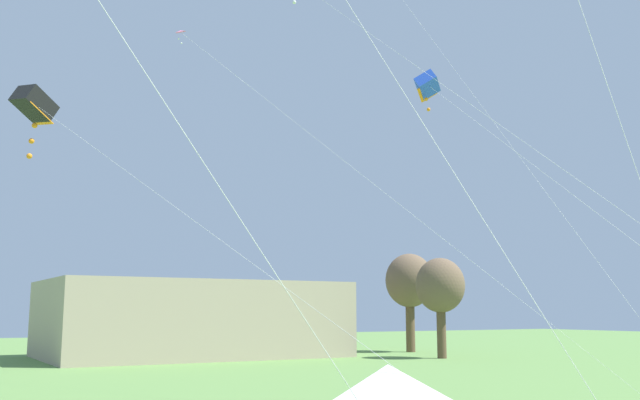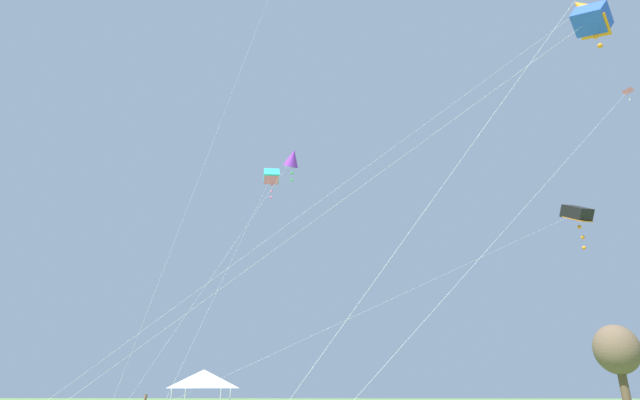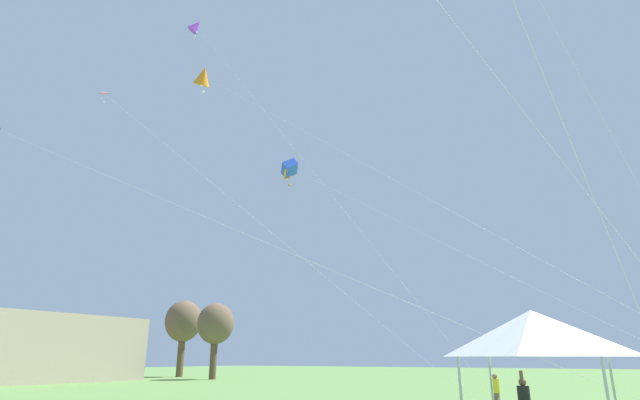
{
  "view_description": "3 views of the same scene",
  "coord_description": "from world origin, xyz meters",
  "px_view_note": "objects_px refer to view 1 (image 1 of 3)",
  "views": [
    {
      "loc": [
        -14.11,
        -4.43,
        3.83
      ],
      "look_at": [
        -4.35,
        12.38,
        6.88
      ],
      "focal_mm": 40.0,
      "sensor_mm": 36.0,
      "label": 1
    },
    {
      "loc": [
        17.13,
        9.83,
        2.29
      ],
      "look_at": [
        -4.59,
        9.3,
        10.5
      ],
      "focal_mm": 28.0,
      "sensor_mm": 36.0,
      "label": 2
    },
    {
      "loc": [
        -18.92,
        1.9,
        2.25
      ],
      "look_at": [
        -4.53,
        10.66,
        7.6
      ],
      "focal_mm": 28.0,
      "sensor_mm": 36.0,
      "label": 3
    }
  ],
  "objects_px": {
    "festival_tent": "(388,398)",
    "kite_blue_box_7": "(428,86)",
    "kite_black_box_5": "(34,105)",
    "kite_pink_delta_1": "(197,45)"
  },
  "relations": [
    {
      "from": "festival_tent",
      "to": "kite_blue_box_7",
      "type": "xyz_separation_m",
      "value": [
        12.61,
        14.56,
        10.46
      ]
    },
    {
      "from": "kite_pink_delta_1",
      "to": "kite_black_box_5",
      "type": "distance_m",
      "value": 7.37
    },
    {
      "from": "kite_pink_delta_1",
      "to": "kite_black_box_5",
      "type": "relative_size",
      "value": 0.64
    },
    {
      "from": "festival_tent",
      "to": "kite_blue_box_7",
      "type": "bearing_deg",
      "value": 49.09
    },
    {
      "from": "festival_tent",
      "to": "kite_black_box_5",
      "type": "relative_size",
      "value": 0.12
    },
    {
      "from": "kite_pink_delta_1",
      "to": "kite_blue_box_7",
      "type": "distance_m",
      "value": 10.11
    },
    {
      "from": "festival_tent",
      "to": "kite_blue_box_7",
      "type": "height_order",
      "value": "kite_blue_box_7"
    },
    {
      "from": "festival_tent",
      "to": "kite_pink_delta_1",
      "type": "distance_m",
      "value": 24.26
    },
    {
      "from": "kite_pink_delta_1",
      "to": "festival_tent",
      "type": "bearing_deg",
      "value": -102.61
    },
    {
      "from": "festival_tent",
      "to": "kite_black_box_5",
      "type": "distance_m",
      "value": 22.38
    }
  ]
}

